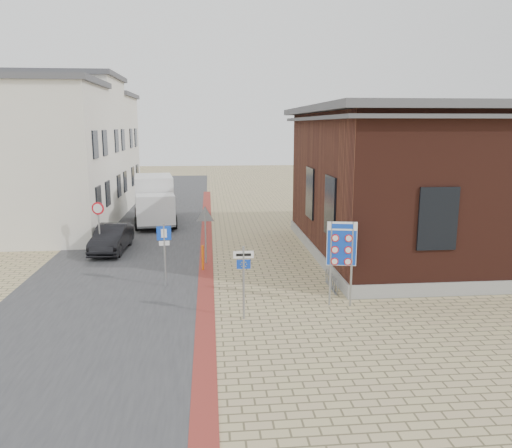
{
  "coord_description": "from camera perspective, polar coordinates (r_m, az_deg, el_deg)",
  "views": [
    {
      "loc": [
        -1.81,
        -15.18,
        5.96
      ],
      "look_at": [
        -0.03,
        3.65,
        2.2
      ],
      "focal_mm": 35.0,
      "sensor_mm": 36.0,
      "label": 1
    }
  ],
  "objects": [
    {
      "name": "yield_sign",
      "position": [
        21.56,
        -5.82,
        0.38
      ],
      "size": [
        0.89,
        0.13,
        2.51
      ],
      "rotation": [
        0.0,
        0.0,
        -0.08
      ],
      "color": "gray",
      "rests_on": "ground"
    },
    {
      "name": "bike_rack",
      "position": [
        18.83,
        8.61,
        -6.51
      ],
      "size": [
        0.08,
        1.8,
        0.6
      ],
      "color": "slate",
      "rests_on": "ground"
    },
    {
      "name": "bollard",
      "position": [
        20.9,
        -6.1,
        -3.87
      ],
      "size": [
        0.11,
        0.11,
        1.07
      ],
      "primitive_type": "cylinder",
      "rotation": [
        0.0,
        0.0,
        -0.17
      ],
      "color": "orange",
      "rests_on": "ground"
    },
    {
      "name": "townhouse_mid",
      "position": [
        34.45,
        -21.09,
        8.18
      ],
      "size": [
        7.4,
        6.4,
        9.1
      ],
      "color": "silver",
      "rests_on": "ground"
    },
    {
      "name": "townhouse_near",
      "position": [
        28.74,
        -24.21,
        6.69
      ],
      "size": [
        7.4,
        6.4,
        8.3
      ],
      "color": "silver",
      "rests_on": "ground"
    },
    {
      "name": "townhouse_far",
      "position": [
        40.28,
        -18.78,
        8.1
      ],
      "size": [
        7.4,
        6.4,
        8.3
      ],
      "color": "silver",
      "rests_on": "ground"
    },
    {
      "name": "parking_sign",
      "position": [
        18.76,
        -10.44,
        -2.34
      ],
      "size": [
        0.53,
        0.11,
        2.39
      ],
      "rotation": [
        0.0,
        0.0,
        0.13
      ],
      "color": "gray",
      "rests_on": "ground"
    },
    {
      "name": "box_truck",
      "position": [
        30.99,
        -11.55,
        2.73
      ],
      "size": [
        2.93,
        5.78,
        2.9
      ],
      "rotation": [
        0.0,
        0.0,
        0.13
      ],
      "color": "slate",
      "rests_on": "ground"
    },
    {
      "name": "speed_sign",
      "position": [
        24.12,
        -17.53,
        0.5
      ],
      "size": [
        0.58,
        0.15,
        2.5
      ],
      "rotation": [
        0.0,
        0.0,
        -0.2
      ],
      "color": "gray",
      "rests_on": "ground"
    },
    {
      "name": "essen_sign",
      "position": [
        15.4,
        -1.43,
        -5.47
      ],
      "size": [
        0.63,
        0.07,
        2.33
      ],
      "rotation": [
        0.0,
        0.0,
        0.0
      ],
      "color": "gray",
      "rests_on": "ground"
    },
    {
      "name": "road_strip",
      "position": [
        30.98,
        -12.15,
        -0.09
      ],
      "size": [
        7.0,
        60.0,
        0.02
      ],
      "primitive_type": "cube",
      "color": "#38383A",
      "rests_on": "ground"
    },
    {
      "name": "brick_building",
      "position": [
        24.79,
        20.53,
        4.8
      ],
      "size": [
        13.0,
        13.0,
        6.8
      ],
      "color": "gray",
      "rests_on": "ground"
    },
    {
      "name": "sedan",
      "position": [
        24.82,
        -16.18,
        -1.58
      ],
      "size": [
        1.57,
        3.98,
        1.29
      ],
      "primitive_type": "imported",
      "rotation": [
        0.0,
        0.0,
        -0.05
      ],
      "color": "black",
      "rests_on": "ground"
    },
    {
      "name": "border_sign",
      "position": [
        16.65,
        9.76,
        -2.46
      ],
      "size": [
        0.97,
        0.23,
        2.87
      ],
      "rotation": [
        0.0,
        0.0,
        -0.19
      ],
      "color": "gray",
      "rests_on": "ground"
    },
    {
      "name": "ground",
      "position": [
        16.41,
        1.32,
        -10.06
      ],
      "size": [
        120.0,
        120.0,
        0.0
      ],
      "primitive_type": "plane",
      "color": "tan",
      "rests_on": "ground"
    },
    {
      "name": "curb_strip",
      "position": [
        25.87,
        -5.69,
        -2.1
      ],
      "size": [
        0.6,
        40.0,
        0.02
      ],
      "primitive_type": "cube",
      "color": "maroon",
      "rests_on": "ground"
    }
  ]
}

